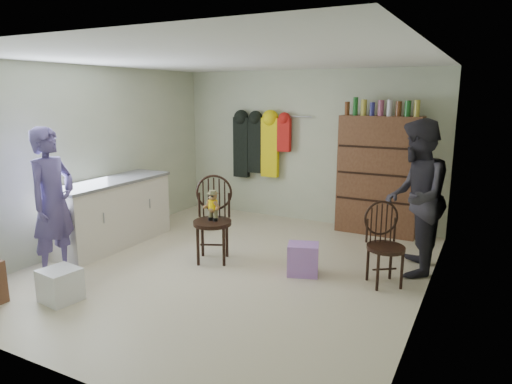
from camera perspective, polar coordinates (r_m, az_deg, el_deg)
The scene contains 11 objects.
ground_plane at distance 5.76m, azimuth -3.17°, elevation -9.41°, with size 5.00×5.00×0.00m, color beige.
room_walls at distance 5.84m, azimuth -0.67°, elevation 6.89°, with size 5.00×5.00×5.00m.
counter at distance 6.78m, azimuth -17.56°, elevation -2.45°, with size 0.64×1.86×0.94m.
plastic_tub at distance 5.25m, azimuth -23.27°, elevation -10.63°, with size 0.36×0.34×0.34m, color white.
chair_front at distance 5.86m, azimuth -5.40°, elevation -2.68°, with size 0.65×0.65×1.10m.
chair_far at distance 5.34m, azimuth 15.71°, elevation -5.87°, with size 0.58×0.58×0.94m.
striped_bag at distance 5.51m, azimuth 5.89°, elevation -8.36°, with size 0.36×0.28×0.38m, color #E572CD.
person_left at distance 5.78m, azimuth -24.05°, elevation -1.26°, with size 0.64×0.42×1.76m, color #544884.
person_right at distance 5.66m, azimuth 19.30°, elevation -0.69°, with size 0.90×0.70×1.85m, color #2D2B33.
dresser at distance 7.15m, azimuth 15.07°, elevation 2.10°, with size 1.20×0.39×2.07m.
coat_rack at distance 7.89m, azimuth 0.40°, elevation 5.87°, with size 1.42×0.12×1.09m.
Camera 1 is at (2.76, -4.59, 2.12)m, focal length 32.00 mm.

